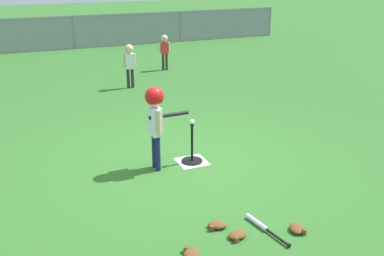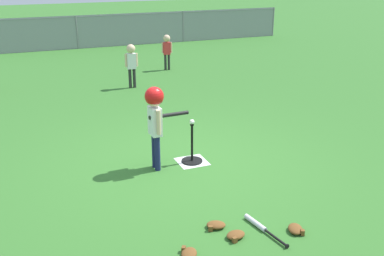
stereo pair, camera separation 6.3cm
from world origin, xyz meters
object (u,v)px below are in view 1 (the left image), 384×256
at_px(glove_by_plate, 191,254).
at_px(glove_near_bats, 217,225).
at_px(fielder_deep_left, 129,60).
at_px(fielder_deep_right, 165,48).
at_px(glove_outfield_drop, 297,228).
at_px(batter_child, 155,112).
at_px(batting_tee, 192,156).
at_px(spare_bat_silver, 261,226).
at_px(baseball_on_tee, 192,122).
at_px(glove_tossed_aside, 237,235).

height_order(glove_by_plate, glove_near_bats, same).
height_order(fielder_deep_left, fielder_deep_right, fielder_deep_left).
xyz_separation_m(fielder_deep_left, glove_outfield_drop, (0.08, -6.73, -0.64)).
bearing_deg(batter_child, fielder_deep_left, 79.30).
xyz_separation_m(batting_tee, fielder_deep_left, (0.29, 4.54, 0.59)).
relative_size(batter_child, fielder_deep_left, 1.18).
bearing_deg(spare_bat_silver, glove_by_plate, -169.27).
xyz_separation_m(baseball_on_tee, glove_by_plate, (-0.92, -2.15, -0.61)).
bearing_deg(baseball_on_tee, fielder_deep_left, 86.32).
height_order(glove_by_plate, glove_tossed_aside, same).
relative_size(batter_child, glove_outfield_drop, 4.64).
bearing_deg(fielder_deep_right, baseball_on_tee, -105.81).
bearing_deg(batter_child, spare_bat_silver, -73.04).
bearing_deg(fielder_deep_right, glove_outfield_drop, -99.26).
bearing_deg(glove_near_bats, glove_tossed_aside, -65.96).
distance_m(baseball_on_tee, glove_by_plate, 2.42).
distance_m(baseball_on_tee, glove_tossed_aside, 2.15).
relative_size(fielder_deep_left, glove_tossed_aside, 4.36).
bearing_deg(glove_outfield_drop, baseball_on_tee, 99.53).
bearing_deg(glove_tossed_aside, fielder_deep_left, 84.73).
relative_size(baseball_on_tee, glove_near_bats, 0.28).
bearing_deg(batter_child, glove_near_bats, -85.56).
relative_size(batter_child, glove_by_plate, 4.58).
xyz_separation_m(batter_child, glove_near_bats, (0.14, -1.76, -0.85)).
distance_m(glove_near_bats, glove_outfield_drop, 0.90).
xyz_separation_m(batter_child, spare_bat_silver, (0.60, -1.96, -0.86)).
relative_size(batting_tee, fielder_deep_left, 0.58).
height_order(glove_near_bats, glove_outfield_drop, same).
bearing_deg(glove_outfield_drop, spare_bat_silver, 147.70).
distance_m(batting_tee, fielder_deep_right, 6.30).
xyz_separation_m(glove_near_bats, glove_tossed_aside, (0.12, -0.27, 0.00)).
distance_m(batter_child, glove_outfield_drop, 2.51).
relative_size(baseball_on_tee, glove_outfield_drop, 0.28).
xyz_separation_m(batting_tee, glove_outfield_drop, (0.37, -2.19, -0.06)).
distance_m(baseball_on_tee, fielder_deep_left, 4.55).
xyz_separation_m(batting_tee, spare_bat_silver, (0.03, -1.98, -0.06)).
bearing_deg(glove_by_plate, glove_tossed_aside, 10.56).
bearing_deg(glove_outfield_drop, glove_by_plate, 178.38).
distance_m(spare_bat_silver, glove_by_plate, 0.96).
distance_m(batter_child, glove_tossed_aside, 2.21).
bearing_deg(glove_near_bats, baseball_on_tee, 76.30).
xyz_separation_m(batter_child, glove_tossed_aside, (0.25, -2.02, -0.85)).
bearing_deg(fielder_deep_left, glove_near_bats, -96.55).
bearing_deg(glove_tossed_aside, glove_by_plate, -169.44).
distance_m(batting_tee, spare_bat_silver, 1.98).
bearing_deg(fielder_deep_left, baseball_on_tee, -93.68).
xyz_separation_m(baseball_on_tee, batter_child, (-0.57, -0.02, 0.24)).
bearing_deg(glove_by_plate, fielder_deep_left, 79.75).
relative_size(batting_tee, fielder_deep_right, 0.62).
bearing_deg(batter_child, baseball_on_tee, 1.93).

